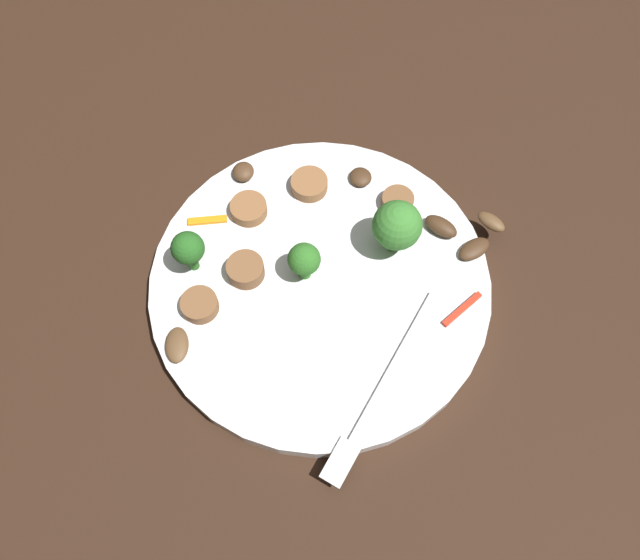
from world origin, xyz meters
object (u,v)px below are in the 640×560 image
Objects in this scene: mushroom_3 at (474,249)px; mushroom_4 at (243,172)px; mushroom_2 at (491,222)px; broccoli_floret_2 at (397,226)px; mushroom_1 at (177,345)px; pepper_strip_1 at (462,309)px; sausage_slice_1 at (398,201)px; sausage_slice_3 at (249,209)px; mushroom_0 at (361,177)px; sausage_slice_0 at (200,305)px; broccoli_floret_0 at (303,262)px; broccoli_floret_1 at (188,249)px; plate at (320,284)px; sausage_slice_4 at (246,270)px; mushroom_5 at (441,226)px; pepper_strip_0 at (207,220)px; fork at (376,397)px; sausage_slice_2 at (309,184)px.

mushroom_3 is 0.22m from mushroom_4.
mushroom_2 and mushroom_3 have the same top height.
mushroom_1 is at bearing -38.86° from broccoli_floret_2.
sausage_slice_1 is at bearing -131.15° from pepper_strip_1.
broccoli_floret_2 is at bearing -52.20° from mushroom_2.
mushroom_2 is (-0.08, 0.21, -0.00)m from sausage_slice_3.
broccoli_floret_2 is 1.98× the size of sausage_slice_1.
mushroom_0 is 0.23m from mushroom_1.
mushroom_0 is (-0.18, 0.07, -0.00)m from sausage_slice_0.
sausage_slice_3 is at bearing -117.95° from broccoli_floret_0.
broccoli_floret_1 reaches higher than mushroom_0.
broccoli_floret_1 reaches higher than plate.
sausage_slice_3 is (0.06, -0.12, 0.00)m from sausage_slice_1.
plate is 9.19× the size of sausage_slice_4.
plate is 8.94× the size of sausage_slice_3.
sausage_slice_3 and mushroom_5 have the same top height.
broccoli_floret_2 is at bearing 15.96° from sausage_slice_1.
broccoli_floret_2 is at bearing 98.42° from sausage_slice_3.
sausage_slice_3 is 1.05× the size of mushroom_1.
mushroom_0 reaches higher than pepper_strip_0.
mushroom_0 is 0.13m from mushroom_2.
mushroom_2 is at bearing 110.32° from sausage_slice_3.
broccoli_floret_1 is (-0.05, -0.19, 0.03)m from fork.
sausage_slice_4 is 0.20m from mushroom_3.
fork is at bearing -10.81° from mushroom_3.
pepper_strip_1 is at bearing 70.13° from sausage_slice_2.
sausage_slice_0 is 0.95× the size of sausage_slice_3.
mushroom_5 is at bearing 133.76° from sausage_slice_0.
sausage_slice_4 is 1.02× the size of mushroom_5.
mushroom_5 is (0.02, -0.04, 0.00)m from mushroom_2.
fork is 0.19m from mushroom_2.
mushroom_0 is 1.00× the size of mushroom_4.
mushroom_1 reaches higher than pepper_strip_0.
fork is 0.20m from broccoli_floret_1.
broccoli_floret_2 is 0.14m from sausage_slice_3.
fork is at bearing 15.56° from sausage_slice_1.
broccoli_floret_2 is 2.68× the size of mushroom_0.
broccoli_floret_0 is at bearing -121.55° from fork.
sausage_slice_0 is 0.15m from sausage_slice_2.
mushroom_4 is at bearing -168.45° from sausage_slice_0.
broccoli_floret_1 is (0.03, -0.11, 0.04)m from plate.
sausage_slice_1 is 0.08m from sausage_slice_2.
sausage_slice_0 is 1.46× the size of mushroom_4.
mushroom_4 is at bearing -68.99° from mushroom_0.
mushroom_5 reaches higher than mushroom_2.
sausage_slice_1 reaches higher than pepper_strip_0.
mushroom_2 is 0.03m from mushroom_3.
mushroom_1 is 1.01× the size of mushroom_3.
sausage_slice_0 and sausage_slice_2 have the same top height.
broccoli_floret_2 is at bearing 74.05° from sausage_slice_2.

